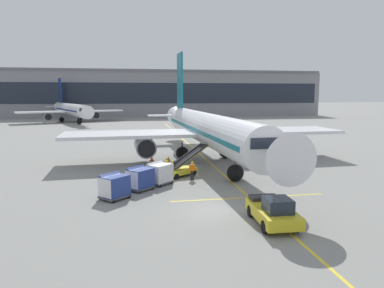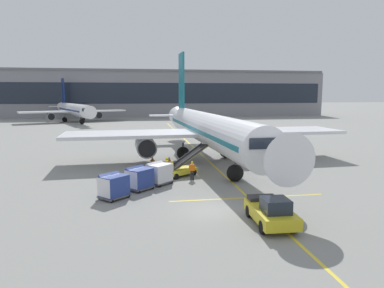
{
  "view_description": "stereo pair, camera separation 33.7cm",
  "coord_description": "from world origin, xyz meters",
  "px_view_note": "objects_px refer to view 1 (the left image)",
  "views": [
    {
      "loc": [
        -5.11,
        -22.28,
        7.76
      ],
      "look_at": [
        0.38,
        10.02,
        3.11
      ],
      "focal_mm": 32.7,
      "sensor_mm": 36.0,
      "label": 1
    },
    {
      "loc": [
        -4.78,
        -22.33,
        7.76
      ],
      "look_at": [
        0.38,
        10.02,
        3.11
      ],
      "focal_mm": 32.7,
      "sensor_mm": 36.0,
      "label": 2
    }
  ],
  "objects_px": {
    "safety_cone_engine_keepout": "(169,159)",
    "safety_cone_wingtip": "(152,158)",
    "belt_loader": "(182,167)",
    "ground_crew_by_loader": "(192,169)",
    "baggage_cart_second": "(140,178)",
    "baggage_cart_lead": "(159,173)",
    "ground_crew_marshaller": "(167,165)",
    "pushback_tug": "(273,211)",
    "baggage_cart_third": "(114,186)",
    "parked_airplane": "(206,129)",
    "distant_airplane": "(71,110)",
    "ground_crew_by_carts": "(172,169)"
  },
  "relations": [
    {
      "from": "safety_cone_engine_keepout",
      "to": "safety_cone_wingtip",
      "type": "relative_size",
      "value": 1.03
    },
    {
      "from": "belt_loader",
      "to": "ground_crew_by_loader",
      "type": "relative_size",
      "value": 2.9
    },
    {
      "from": "baggage_cart_second",
      "to": "ground_crew_by_loader",
      "type": "height_order",
      "value": "baggage_cart_second"
    },
    {
      "from": "baggage_cart_lead",
      "to": "ground_crew_marshaller",
      "type": "xyz_separation_m",
      "value": [
        1.0,
        3.43,
        -0.0
      ]
    },
    {
      "from": "safety_cone_engine_keepout",
      "to": "safety_cone_wingtip",
      "type": "xyz_separation_m",
      "value": [
        -1.9,
        0.9,
        -0.01
      ]
    },
    {
      "from": "pushback_tug",
      "to": "safety_cone_engine_keepout",
      "type": "bearing_deg",
      "value": 101.45
    },
    {
      "from": "pushback_tug",
      "to": "ground_crew_marshaller",
      "type": "xyz_separation_m",
      "value": [
        -5.02,
        14.09,
        0.17
      ]
    },
    {
      "from": "baggage_cart_third",
      "to": "safety_cone_engine_keepout",
      "type": "height_order",
      "value": "baggage_cart_third"
    },
    {
      "from": "parked_airplane",
      "to": "safety_cone_wingtip",
      "type": "xyz_separation_m",
      "value": [
        -6.42,
        0.35,
        -3.43
      ]
    },
    {
      "from": "baggage_cart_lead",
      "to": "distant_airplane",
      "type": "distance_m",
      "value": 76.41
    },
    {
      "from": "ground_crew_by_loader",
      "to": "baggage_cart_lead",
      "type": "bearing_deg",
      "value": -161.11
    },
    {
      "from": "baggage_cart_second",
      "to": "safety_cone_engine_keepout",
      "type": "xyz_separation_m",
      "value": [
        3.55,
        11.6,
        -0.69
      ]
    },
    {
      "from": "parked_airplane",
      "to": "distant_airplane",
      "type": "bearing_deg",
      "value": 112.08
    },
    {
      "from": "baggage_cart_second",
      "to": "baggage_cart_lead",
      "type": "bearing_deg",
      "value": 42.58
    },
    {
      "from": "baggage_cart_lead",
      "to": "ground_crew_by_loader",
      "type": "relative_size",
      "value": 1.46
    },
    {
      "from": "baggage_cart_third",
      "to": "ground_crew_marshaller",
      "type": "bearing_deg",
      "value": 57.0
    },
    {
      "from": "baggage_cart_third",
      "to": "distant_airplane",
      "type": "xyz_separation_m",
      "value": [
        -15.67,
        77.62,
        2.42
      ]
    },
    {
      "from": "belt_loader",
      "to": "safety_cone_engine_keepout",
      "type": "xyz_separation_m",
      "value": [
        -0.53,
        7.14,
        -0.54
      ]
    },
    {
      "from": "safety_cone_wingtip",
      "to": "ground_crew_marshaller",
      "type": "bearing_deg",
      "value": -81.91
    },
    {
      "from": "baggage_cart_third",
      "to": "ground_crew_marshaller",
      "type": "xyz_separation_m",
      "value": [
        4.65,
        7.16,
        -0.0
      ]
    },
    {
      "from": "parked_airplane",
      "to": "baggage_cart_lead",
      "type": "relative_size",
      "value": 16.59
    },
    {
      "from": "belt_loader",
      "to": "ground_crew_by_loader",
      "type": "bearing_deg",
      "value": -67.89
    },
    {
      "from": "ground_crew_by_loader",
      "to": "distant_airplane",
      "type": "height_order",
      "value": "distant_airplane"
    },
    {
      "from": "baggage_cart_second",
      "to": "baggage_cart_third",
      "type": "height_order",
      "value": "same"
    },
    {
      "from": "baggage_cart_second",
      "to": "baggage_cart_third",
      "type": "relative_size",
      "value": 1.0
    },
    {
      "from": "ground_crew_marshaller",
      "to": "safety_cone_engine_keepout",
      "type": "height_order",
      "value": "ground_crew_marshaller"
    },
    {
      "from": "baggage_cart_lead",
      "to": "ground_crew_marshaller",
      "type": "bearing_deg",
      "value": 73.77
    },
    {
      "from": "belt_loader",
      "to": "pushback_tug",
      "type": "relative_size",
      "value": 1.13
    },
    {
      "from": "parked_airplane",
      "to": "baggage_cart_third",
      "type": "xyz_separation_m",
      "value": [
        -10.01,
        -14.3,
        -2.73
      ]
    },
    {
      "from": "safety_cone_wingtip",
      "to": "baggage_cart_third",
      "type": "bearing_deg",
      "value": -103.75
    },
    {
      "from": "belt_loader",
      "to": "safety_cone_wingtip",
      "type": "distance_m",
      "value": 8.42
    },
    {
      "from": "baggage_cart_lead",
      "to": "parked_airplane",
      "type": "bearing_deg",
      "value": 58.97
    },
    {
      "from": "baggage_cart_second",
      "to": "ground_crew_by_carts",
      "type": "xyz_separation_m",
      "value": [
        3.04,
        3.23,
        -0.0
      ]
    },
    {
      "from": "parked_airplane",
      "to": "baggage_cart_second",
      "type": "height_order",
      "value": "parked_airplane"
    },
    {
      "from": "ground_crew_marshaller",
      "to": "distant_airplane",
      "type": "xyz_separation_m",
      "value": [
        -20.32,
        70.46,
        2.42
      ]
    },
    {
      "from": "baggage_cart_third",
      "to": "safety_cone_wingtip",
      "type": "xyz_separation_m",
      "value": [
        3.59,
        14.65,
        -0.7
      ]
    },
    {
      "from": "parked_airplane",
      "to": "belt_loader",
      "type": "relative_size",
      "value": 8.38
    },
    {
      "from": "baggage_cart_third",
      "to": "distant_airplane",
      "type": "height_order",
      "value": "distant_airplane"
    },
    {
      "from": "safety_cone_engine_keepout",
      "to": "distant_airplane",
      "type": "height_order",
      "value": "distant_airplane"
    },
    {
      "from": "parked_airplane",
      "to": "distant_airplane",
      "type": "xyz_separation_m",
      "value": [
        -25.68,
        63.32,
        -0.31
      ]
    },
    {
      "from": "baggage_cart_third",
      "to": "safety_cone_wingtip",
      "type": "bearing_deg",
      "value": 76.25
    },
    {
      "from": "pushback_tug",
      "to": "baggage_cart_lead",
      "type": "bearing_deg",
      "value": 119.45
    },
    {
      "from": "baggage_cart_lead",
      "to": "ground_crew_by_carts",
      "type": "bearing_deg",
      "value": 51.43
    },
    {
      "from": "safety_cone_engine_keepout",
      "to": "safety_cone_wingtip",
      "type": "distance_m",
      "value": 2.1
    },
    {
      "from": "belt_loader",
      "to": "baggage_cart_second",
      "type": "xyz_separation_m",
      "value": [
        -4.08,
        -4.46,
        0.15
      ]
    },
    {
      "from": "baggage_cart_second",
      "to": "pushback_tug",
      "type": "height_order",
      "value": "baggage_cart_second"
    },
    {
      "from": "safety_cone_wingtip",
      "to": "ground_crew_by_carts",
      "type": "bearing_deg",
      "value": -81.5
    },
    {
      "from": "parked_airplane",
      "to": "baggage_cart_second",
      "type": "relative_size",
      "value": 16.59
    },
    {
      "from": "baggage_cart_second",
      "to": "ground_crew_by_loader",
      "type": "relative_size",
      "value": 1.46
    },
    {
      "from": "ground_crew_by_loader",
      "to": "ground_crew_marshaller",
      "type": "distance_m",
      "value": 3.16
    }
  ]
}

